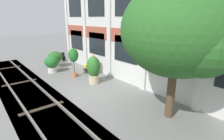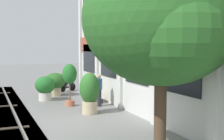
# 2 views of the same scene
# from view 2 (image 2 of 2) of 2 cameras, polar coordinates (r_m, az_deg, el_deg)

# --- Properties ---
(ground_plane) EXTENTS (80.00, 80.00, 0.00)m
(ground_plane) POSITION_cam_2_polar(r_m,az_deg,el_deg) (12.62, -7.31, -9.37)
(ground_plane) COLOR slate
(apartment_facade) EXTENTS (16.66, 0.64, 7.83)m
(apartment_facade) POSITION_cam_2_polar(r_m,az_deg,el_deg) (13.43, 5.52, 8.23)
(apartment_facade) COLOR silver
(apartment_facade) RESTS_ON ground
(broadleaf_tree) EXTENTS (4.59, 4.37, 5.60)m
(broadleaf_tree) POSITION_cam_2_polar(r_m,az_deg,el_deg) (8.75, 8.99, 8.50)
(broadleaf_tree) COLOR #4C3826
(broadleaf_tree) RESTS_ON ground
(potted_plant_stone_basin) EXTENTS (1.09, 1.09, 1.34)m
(potted_plant_stone_basin) POSITION_cam_2_polar(r_m,az_deg,el_deg) (17.55, -12.16, -3.02)
(potted_plant_stone_basin) COLOR beige
(potted_plant_stone_basin) RESTS_ON ground
(potted_plant_square_trough) EXTENTS (0.97, 0.53, 0.52)m
(potted_plant_square_trough) POSITION_cam_2_polar(r_m,az_deg,el_deg) (16.64, -3.02, -5.12)
(potted_plant_square_trough) COLOR #333333
(potted_plant_square_trough) RESTS_ON ground
(potted_plant_terracotta_small) EXTENTS (0.72, 0.72, 2.11)m
(potted_plant_terracotta_small) POSITION_cam_2_polar(r_m,az_deg,el_deg) (15.63, -7.76, -1.31)
(potted_plant_terracotta_small) COLOR #B76647
(potted_plant_terracotta_small) RESTS_ON ground
(potted_plant_fluted_column) EXTENTS (0.89, 0.89, 1.83)m
(potted_plant_fluted_column) POSITION_cam_2_polar(r_m,az_deg,el_deg) (13.82, -4.12, -3.80)
(potted_plant_fluted_column) COLOR tan
(potted_plant_fluted_column) RESTS_ON ground
(potted_plant_ribbed_drum) EXTENTS (1.26, 1.26, 1.39)m
(potted_plant_ribbed_drum) POSITION_cam_2_polar(r_m,az_deg,el_deg) (19.04, -10.37, -2.24)
(potted_plant_ribbed_drum) COLOR tan
(potted_plant_ribbed_drum) RESTS_ON ground
(scooter_near_curb) EXTENTS (0.80, 1.25, 0.98)m
(scooter_near_curb) POSITION_cam_2_polar(r_m,az_deg,el_deg) (20.82, -8.25, -2.69)
(scooter_near_curb) COLOR black
(scooter_near_curb) RESTS_ON ground
(resident_by_doorway) EXTENTS (0.48, 0.34, 1.60)m
(resident_by_doorway) POSITION_cam_2_polar(r_m,az_deg,el_deg) (15.53, -2.42, -3.52)
(resident_by_doorway) COLOR #282833
(resident_by_doorway) RESTS_ON ground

